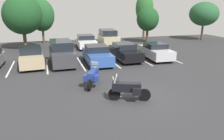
% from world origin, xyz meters
% --- Properties ---
extents(ground, '(44.00, 44.00, 0.10)m').
position_xyz_m(ground, '(0.00, 0.00, -0.05)').
color(ground, '#2D2D30').
extents(motorcycle_touring, '(2.13, 1.16, 1.38)m').
position_xyz_m(motorcycle_touring, '(-0.48, -0.38, 0.65)').
color(motorcycle_touring, black).
rests_on(motorcycle_touring, ground).
extents(motorcycle_second, '(1.23, 2.09, 1.37)m').
position_xyz_m(motorcycle_second, '(-1.75, 2.35, 0.64)').
color(motorcycle_second, black).
rests_on(motorcycle_second, ground).
extents(parking_stripes, '(16.76, 4.93, 0.01)m').
position_xyz_m(parking_stripes, '(-1.64, 8.06, 0.00)').
color(parking_stripes, silver).
rests_on(parking_stripes, ground).
extents(car_tan, '(2.11, 4.51, 1.51)m').
position_xyz_m(car_tan, '(-5.62, 8.49, 0.73)').
color(car_tan, tan).
rests_on(car_tan, ground).
extents(car_charcoal, '(1.93, 4.51, 1.97)m').
position_xyz_m(car_charcoal, '(-3.18, 8.21, 0.96)').
color(car_charcoal, '#38383D').
rests_on(car_charcoal, ground).
extents(car_blue, '(2.03, 4.61, 1.51)m').
position_xyz_m(car_blue, '(-0.27, 7.77, 0.72)').
color(car_blue, '#2D519E').
rests_on(car_blue, ground).
extents(car_black, '(1.86, 4.60, 1.49)m').
position_xyz_m(car_black, '(2.43, 8.34, 0.73)').
color(car_black, black).
rests_on(car_black, ground).
extents(car_silver, '(1.99, 4.34, 1.45)m').
position_xyz_m(car_silver, '(5.25, 7.87, 0.71)').
color(car_silver, '#B7B7BC').
rests_on(car_silver, ground).
extents(car_far_white, '(2.07, 4.31, 1.46)m').
position_xyz_m(car_far_white, '(0.07, 15.21, 0.72)').
color(car_far_white, white).
rests_on(car_far_white, ground).
extents(car_far_champagne, '(2.11, 4.37, 1.97)m').
position_xyz_m(car_far_champagne, '(2.85, 15.56, 0.97)').
color(car_far_champagne, '#C1B289').
rests_on(car_far_champagne, ground).
extents(tree_far_left, '(2.53, 2.53, 6.49)m').
position_xyz_m(tree_far_left, '(9.62, 20.46, 4.33)').
color(tree_far_left, '#4C3823').
rests_on(tree_far_left, ground).
extents(tree_right, '(4.15, 4.15, 5.87)m').
position_xyz_m(tree_right, '(-6.59, 16.19, 3.76)').
color(tree_right, '#4C3823').
rests_on(tree_right, ground).
extents(tree_center_left, '(3.95, 3.95, 5.25)m').
position_xyz_m(tree_center_left, '(16.86, 16.65, 3.61)').
color(tree_center_left, '#4C3823').
rests_on(tree_center_left, ground).
extents(tree_rear, '(3.18, 3.18, 5.56)m').
position_xyz_m(tree_rear, '(-4.65, 20.26, 3.53)').
color(tree_rear, '#4C3823').
rests_on(tree_rear, ground).
extents(tree_center_right, '(2.87, 2.87, 4.60)m').
position_xyz_m(tree_center_right, '(8.51, 16.84, 3.04)').
color(tree_center_right, '#4C3823').
rests_on(tree_center_right, ground).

